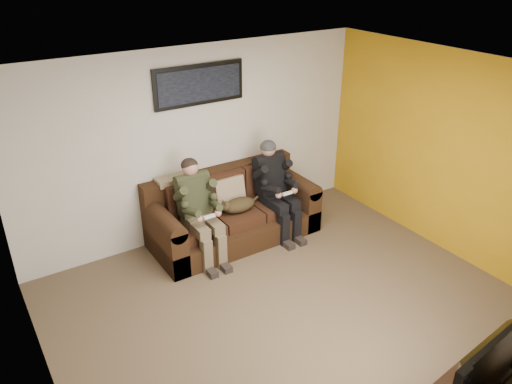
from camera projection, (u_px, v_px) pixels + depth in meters
floor at (296, 314)px, 5.55m from camera, size 5.00×5.00×0.00m
ceiling at (306, 82)px, 4.40m from camera, size 5.00×5.00×0.00m
wall_back at (198, 144)px, 6.67m from camera, size 5.00×0.00×5.00m
wall_front at (508, 349)px, 3.28m from camera, size 5.00×0.00×5.00m
wall_left at (37, 297)px, 3.76m from camera, size 0.00×4.50×4.50m
wall_right at (461, 159)px, 6.19m from camera, size 0.00×4.50×4.50m
accent_wall_right at (460, 159)px, 6.18m from camera, size 0.00×4.50×4.50m
sofa at (231, 214)px, 6.90m from camera, size 2.28×0.99×0.93m
throw_pillow at (229, 192)px, 6.79m from camera, size 0.44×0.21×0.43m
throw_blanket at (174, 180)px, 6.52m from camera, size 0.47×0.23×0.08m
person_left at (198, 205)px, 6.29m from camera, size 0.51×0.87×1.31m
person_right at (275, 183)px, 6.86m from camera, size 0.51×0.86×1.32m
cat at (238, 205)px, 6.69m from camera, size 0.66×0.26×0.24m
framed_poster at (199, 85)px, 6.31m from camera, size 1.25×0.05×0.52m
television at (479, 360)px, 3.86m from camera, size 1.17×0.27×0.67m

